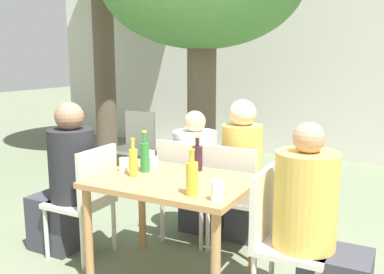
{
  "coord_description": "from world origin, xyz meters",
  "views": [
    {
      "loc": [
        1.47,
        -2.5,
        1.61
      ],
      "look_at": [
        0.0,
        0.3,
        1.01
      ],
      "focal_mm": 40.0,
      "sensor_mm": 36.0,
      "label": 1
    }
  ],
  "objects": [
    {
      "name": "drinking_glass_0",
      "position": [
        0.47,
        -0.27,
        0.82
      ],
      "size": [
        0.08,
        0.08,
        0.12
      ],
      "color": "white",
      "rests_on": "dining_table_front"
    },
    {
      "name": "wine_bottle_2",
      "position": [
        0.05,
        0.29,
        0.87
      ],
      "size": [
        0.08,
        0.08,
        0.26
      ],
      "color": "#331923",
      "rests_on": "dining_table_front"
    },
    {
      "name": "person_seated_3",
      "position": [
        0.22,
        0.86,
        0.57
      ],
      "size": [
        0.34,
        0.57,
        1.26
      ],
      "rotation": [
        0.0,
        0.0,
        3.14
      ],
      "color": "#383842",
      "rests_on": "ground_plane"
    },
    {
      "name": "oil_cruet_0",
      "position": [
        0.29,
        -0.25,
        0.88
      ],
      "size": [
        0.08,
        0.08,
        0.29
      ],
      "color": "gold",
      "rests_on": "dining_table_front"
    },
    {
      "name": "patio_chair_1",
      "position": [
        0.78,
        0.0,
        0.52
      ],
      "size": [
        0.44,
        0.44,
        0.91
      ],
      "rotation": [
        0.0,
        0.0,
        1.57
      ],
      "color": "beige",
      "rests_on": "ground_plane"
    },
    {
      "name": "person_seated_0",
      "position": [
        -1.01,
        -0.0,
        0.57
      ],
      "size": [
        0.58,
        0.36,
        1.26
      ],
      "rotation": [
        0.0,
        0.0,
        -1.57
      ],
      "color": "#383842",
      "rests_on": "ground_plane"
    },
    {
      "name": "oil_cruet_3",
      "position": [
        -0.28,
        -0.07,
        0.87
      ],
      "size": [
        0.06,
        0.06,
        0.28
      ],
      "color": "gold",
      "rests_on": "dining_table_front"
    },
    {
      "name": "patio_chair_0",
      "position": [
        -0.78,
        0.0,
        0.52
      ],
      "size": [
        0.44,
        0.44,
        0.91
      ],
      "rotation": [
        0.0,
        0.0,
        -1.57
      ],
      "color": "beige",
      "rests_on": "ground_plane"
    },
    {
      "name": "green_bottle_1",
      "position": [
        -0.28,
        0.07,
        0.88
      ],
      "size": [
        0.07,
        0.07,
        0.31
      ],
      "color": "#287A38",
      "rests_on": "dining_table_front"
    },
    {
      "name": "dining_table_front",
      "position": [
        0.0,
        0.0,
        0.65
      ],
      "size": [
        1.1,
        0.79,
        0.76
      ],
      "color": "#B27F4C",
      "rests_on": "ground_plane"
    },
    {
      "name": "patio_chair_2",
      "position": [
        -0.22,
        0.63,
        0.52
      ],
      "size": [
        0.44,
        0.44,
        0.91
      ],
      "rotation": [
        0.0,
        0.0,
        3.14
      ],
      "color": "beige",
      "rests_on": "ground_plane"
    },
    {
      "name": "cafe_building_wall",
      "position": [
        0.0,
        4.35,
        1.4
      ],
      "size": [
        10.0,
        0.08,
        2.8
      ],
      "color": "beige",
      "rests_on": "ground_plane"
    },
    {
      "name": "drinking_glass_3",
      "position": [
        -0.29,
        0.2,
        0.81
      ],
      "size": [
        0.08,
        0.08,
        0.08
      ],
      "color": "silver",
      "rests_on": "dining_table_front"
    },
    {
      "name": "person_seated_2",
      "position": [
        -0.22,
        0.86,
        0.52
      ],
      "size": [
        0.39,
        0.59,
        1.15
      ],
      "rotation": [
        0.0,
        0.0,
        3.14
      ],
      "color": "#383842",
      "rests_on": "ground_plane"
    },
    {
      "name": "drinking_glass_2",
      "position": [
        -0.43,
        0.02,
        0.81
      ],
      "size": [
        0.08,
        0.08,
        0.1
      ],
      "color": "silver",
      "rests_on": "dining_table_front"
    },
    {
      "name": "drinking_glass_1",
      "position": [
        -0.36,
        0.27,
        0.82
      ],
      "size": [
        0.08,
        0.08,
        0.11
      ],
      "color": "white",
      "rests_on": "dining_table_front"
    },
    {
      "name": "patio_chair_3",
      "position": [
        0.22,
        0.63,
        0.52
      ],
      "size": [
        0.44,
        0.44,
        0.91
      ],
      "rotation": [
        0.0,
        0.0,
        3.14
      ],
      "color": "beige",
      "rests_on": "ground_plane"
    },
    {
      "name": "person_seated_1",
      "position": [
        1.01,
        -0.0,
        0.56
      ],
      "size": [
        0.59,
        0.38,
        1.23
      ],
      "rotation": [
        0.0,
        0.0,
        1.57
      ],
      "color": "#383842",
      "rests_on": "ground_plane"
    },
    {
      "name": "patio_chair_4",
      "position": [
        -1.67,
        1.92,
        0.52
      ],
      "size": [
        0.44,
        0.44,
        0.91
      ],
      "color": "beige",
      "rests_on": "ground_plane"
    }
  ]
}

